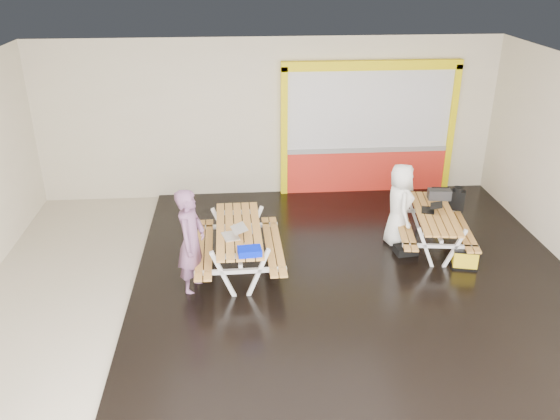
{
  "coord_description": "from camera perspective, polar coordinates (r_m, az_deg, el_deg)",
  "views": [
    {
      "loc": [
        -0.72,
        -8.1,
        5.14
      ],
      "look_at": [
        0.0,
        0.9,
        1.0
      ],
      "focal_mm": 36.67,
      "sensor_mm": 36.0,
      "label": 1
    }
  ],
  "objects": [
    {
      "name": "room",
      "position": [
        8.81,
        0.47,
        2.0
      ],
      "size": [
        10.02,
        8.02,
        3.52
      ],
      "color": "beige",
      "rests_on": "ground"
    },
    {
      "name": "deck",
      "position": [
        9.78,
        7.81,
        -7.16
      ],
      "size": [
        7.5,
        7.98,
        0.05
      ],
      "primitive_type": "cube",
      "color": "black",
      "rests_on": "room"
    },
    {
      "name": "kiosk",
      "position": [
        12.92,
        8.77,
        7.72
      ],
      "size": [
        3.88,
        0.16,
        3.0
      ],
      "color": "red",
      "rests_on": "room"
    },
    {
      "name": "picnic_table_left",
      "position": [
        9.73,
        -4.13,
        -2.89
      ],
      "size": [
        1.49,
        2.16,
        0.86
      ],
      "color": "#CC8D3F",
      "rests_on": "deck"
    },
    {
      "name": "picnic_table_right",
      "position": [
        10.86,
        15.08,
        -1.06
      ],
      "size": [
        1.55,
        2.07,
        0.77
      ],
      "color": "#CC8D3F",
      "rests_on": "deck"
    },
    {
      "name": "person_left",
      "position": [
        9.2,
        -8.84,
        -3.16
      ],
      "size": [
        0.6,
        0.75,
        1.8
      ],
      "primitive_type": "imported",
      "rotation": [
        0.0,
        0.0,
        1.28
      ],
      "color": "#704A6C",
      "rests_on": "deck"
    },
    {
      "name": "person_right",
      "position": [
        10.82,
        11.83,
        0.46
      ],
      "size": [
        0.53,
        0.8,
        1.61
      ],
      "primitive_type": "imported",
      "rotation": [
        0.0,
        0.0,
        1.55
      ],
      "color": "white",
      "rests_on": "deck"
    },
    {
      "name": "laptop_left",
      "position": [
        9.37,
        -4.64,
        -2.33
      ],
      "size": [
        0.46,
        0.43,
        0.16
      ],
      "color": "silver",
      "rests_on": "picnic_table_left"
    },
    {
      "name": "laptop_right",
      "position": [
        10.79,
        14.82,
        0.15
      ],
      "size": [
        0.44,
        0.41,
        0.15
      ],
      "color": "black",
      "rests_on": "picnic_table_right"
    },
    {
      "name": "blue_pouch",
      "position": [
        8.81,
        -3.05,
        -4.13
      ],
      "size": [
        0.38,
        0.29,
        0.11
      ],
      "primitive_type": "cube",
      "rotation": [
        0.0,
        0.0,
        0.1
      ],
      "color": "#0014CB",
      "rests_on": "picnic_table_left"
    },
    {
      "name": "toolbox",
      "position": [
        11.34,
        15.6,
        1.53
      ],
      "size": [
        0.45,
        0.26,
        0.25
      ],
      "color": "black",
      "rests_on": "picnic_table_right"
    },
    {
      "name": "backpack",
      "position": [
        11.65,
        17.23,
        1.05
      ],
      "size": [
        0.34,
        0.28,
        0.49
      ],
      "color": "black",
      "rests_on": "picnic_table_right"
    },
    {
      "name": "dark_case",
      "position": [
        10.72,
        12.42,
        -3.9
      ],
      "size": [
        0.42,
        0.34,
        0.15
      ],
      "primitive_type": "cube",
      "rotation": [
        0.0,
        0.0,
        0.13
      ],
      "color": "black",
      "rests_on": "deck"
    },
    {
      "name": "fluke_bag",
      "position": [
        10.49,
        17.97,
        -4.6
      ],
      "size": [
        0.48,
        0.37,
        0.37
      ],
      "color": "black",
      "rests_on": "deck"
    }
  ]
}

